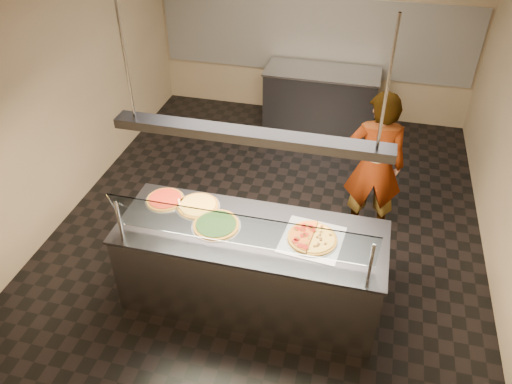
% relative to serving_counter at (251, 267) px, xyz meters
% --- Properties ---
extents(ground, '(5.00, 6.00, 0.02)m').
position_rel_serving_counter_xyz_m(ground, '(-0.08, 1.28, -0.48)').
color(ground, black).
rests_on(ground, ground).
extents(wall_back, '(5.00, 0.02, 3.00)m').
position_rel_serving_counter_xyz_m(wall_back, '(-0.08, 4.29, 1.03)').
color(wall_back, tan).
rests_on(wall_back, ground).
extents(wall_front, '(5.00, 0.02, 3.00)m').
position_rel_serving_counter_xyz_m(wall_front, '(-0.08, -1.73, 1.03)').
color(wall_front, tan).
rests_on(wall_front, ground).
extents(wall_left, '(0.02, 6.00, 3.00)m').
position_rel_serving_counter_xyz_m(wall_left, '(-2.59, 1.28, 1.03)').
color(wall_left, tan).
rests_on(wall_left, ground).
extents(tile_band, '(4.90, 0.02, 1.20)m').
position_rel_serving_counter_xyz_m(tile_band, '(-0.08, 4.26, 0.83)').
color(tile_band, silver).
rests_on(tile_band, wall_back).
extents(serving_counter, '(2.52, 0.94, 0.93)m').
position_rel_serving_counter_xyz_m(serving_counter, '(0.00, 0.00, 0.00)').
color(serving_counter, '#B7B7BC').
rests_on(serving_counter, ground).
extents(sneeze_guard, '(2.28, 0.18, 0.54)m').
position_rel_serving_counter_xyz_m(sneeze_guard, '(0.00, -0.34, 0.76)').
color(sneeze_guard, '#B7B7BC').
rests_on(sneeze_guard, serving_counter).
extents(perforated_tray, '(0.59, 0.59, 0.01)m').
position_rel_serving_counter_xyz_m(perforated_tray, '(0.57, 0.02, 0.47)').
color(perforated_tray, silver).
rests_on(perforated_tray, serving_counter).
extents(half_pizza_pepperoni, '(0.27, 0.46, 0.05)m').
position_rel_serving_counter_xyz_m(half_pizza_pepperoni, '(0.46, 0.02, 0.50)').
color(half_pizza_pepperoni, brown).
rests_on(half_pizza_pepperoni, perforated_tray).
extents(half_pizza_sausage, '(0.27, 0.46, 0.04)m').
position_rel_serving_counter_xyz_m(half_pizza_sausage, '(0.68, 0.02, 0.49)').
color(half_pizza_sausage, brown).
rests_on(half_pizza_sausage, perforated_tray).
extents(pizza_spinach, '(0.47, 0.47, 0.03)m').
position_rel_serving_counter_xyz_m(pizza_spinach, '(-0.33, -0.00, 0.48)').
color(pizza_spinach, silver).
rests_on(pizza_spinach, serving_counter).
extents(pizza_cheese, '(0.43, 0.43, 0.03)m').
position_rel_serving_counter_xyz_m(pizza_cheese, '(-0.59, 0.23, 0.48)').
color(pizza_cheese, silver).
rests_on(pizza_cheese, serving_counter).
extents(pizza_tomato, '(0.40, 0.40, 0.03)m').
position_rel_serving_counter_xyz_m(pizza_tomato, '(-0.95, 0.25, 0.48)').
color(pizza_tomato, silver).
rests_on(pizza_tomato, serving_counter).
extents(pizza_spatula, '(0.26, 0.20, 0.02)m').
position_rel_serving_counter_xyz_m(pizza_spatula, '(-0.72, 0.17, 0.49)').
color(pizza_spatula, '#B7B7BC').
rests_on(pizza_spatula, pizza_spinach).
extents(prep_table, '(1.75, 0.74, 0.93)m').
position_rel_serving_counter_xyz_m(prep_table, '(0.14, 3.83, 0.00)').
color(prep_table, '#3D3D43').
rests_on(prep_table, ground).
extents(worker, '(0.69, 0.48, 1.81)m').
position_rel_serving_counter_xyz_m(worker, '(1.05, 1.43, 0.44)').
color(worker, '#25252A').
rests_on(worker, ground).
extents(heat_lamp_housing, '(2.30, 0.18, 0.08)m').
position_rel_serving_counter_xyz_m(heat_lamp_housing, '(0.00, 0.00, 1.48)').
color(heat_lamp_housing, '#3D3D43').
rests_on(heat_lamp_housing, ceiling).
extents(lamp_rod_left, '(0.02, 0.02, 1.01)m').
position_rel_serving_counter_xyz_m(lamp_rod_left, '(-1.00, 0.00, 2.03)').
color(lamp_rod_left, '#B7B7BC').
rests_on(lamp_rod_left, ceiling).
extents(lamp_rod_right, '(0.02, 0.02, 1.01)m').
position_rel_serving_counter_xyz_m(lamp_rod_right, '(1.00, 0.00, 2.03)').
color(lamp_rod_right, '#B7B7BC').
rests_on(lamp_rod_right, ceiling).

